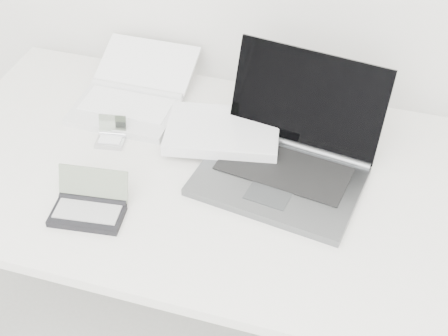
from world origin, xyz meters
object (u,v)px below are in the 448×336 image
(desk, at_px, (240,191))
(palmtop_charcoal, at_px, (89,207))
(laptop_large, at_px, (264,148))
(netbook_open_white, at_px, (131,97))

(desk, relative_size, palmtop_charcoal, 8.92)
(desk, bearing_deg, laptop_large, 63.97)
(desk, xyz_separation_m, laptop_large, (0.04, 0.08, 0.09))
(desk, height_order, palmtop_charcoal, palmtop_charcoal)
(palmtop_charcoal, bearing_deg, laptop_large, 33.72)
(laptop_large, bearing_deg, palmtop_charcoal, -130.94)
(laptop_large, bearing_deg, desk, -107.58)
(desk, bearing_deg, palmtop_charcoal, -144.85)
(palmtop_charcoal, bearing_deg, desk, 28.25)
(netbook_open_white, distance_m, palmtop_charcoal, 0.43)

